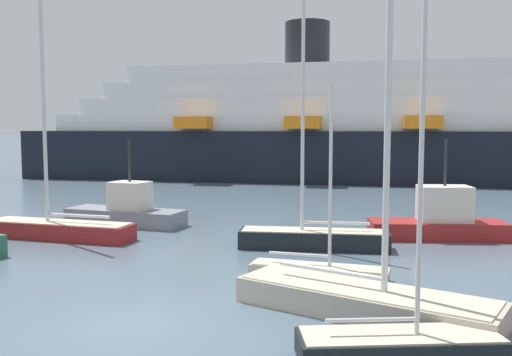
{
  "coord_description": "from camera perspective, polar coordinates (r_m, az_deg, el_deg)",
  "views": [
    {
      "loc": [
        6.6,
        -12.21,
        4.87
      ],
      "look_at": [
        0.0,
        11.67,
        2.64
      ],
      "focal_mm": 39.07,
      "sensor_mm": 36.0,
      "label": 1
    }
  ],
  "objects": [
    {
      "name": "fishing_boat_2",
      "position": [
        28.71,
        -13.11,
        -3.3
      ],
      "size": [
        6.24,
        2.38,
        4.34
      ],
      "rotation": [
        0.0,
        0.0,
        -0.09
      ],
      "color": "gray",
      "rests_on": "ground_plane"
    },
    {
      "name": "fishing_boat_0",
      "position": [
        25.94,
        18.28,
        -4.1
      ],
      "size": [
        6.12,
        3.14,
        4.38
      ],
      "rotation": [
        0.0,
        0.0,
        0.21
      ],
      "color": "maroon",
      "rests_on": "ground_plane"
    },
    {
      "name": "sailboat_1",
      "position": [
        15.04,
        11.02,
        -11.61
      ],
      "size": [
        7.1,
        3.96,
        12.15
      ],
      "rotation": [
        0.0,
        0.0,
        -0.32
      ],
      "color": "#BCB29E",
      "rests_on": "ground_plane"
    },
    {
      "name": "sailboat_3",
      "position": [
        18.34,
        6.43,
        -9.23
      ],
      "size": [
        4.49,
        1.1,
        6.24
      ],
      "rotation": [
        0.0,
        0.0,
        -0.03
      ],
      "color": "#BCB29E",
      "rests_on": "ground_plane"
    },
    {
      "name": "ground_plane",
      "position": [
        14.71,
        -12.61,
        -14.32
      ],
      "size": [
        600.0,
        600.0,
        0.0
      ],
      "primitive_type": "plane",
      "color": "slate"
    },
    {
      "name": "cruise_ship",
      "position": [
        54.0,
        21.16,
        4.66
      ],
      "size": [
        84.08,
        17.33,
        14.78
      ],
      "rotation": [
        0.0,
        0.0,
        0.06
      ],
      "color": "black",
      "rests_on": "ground_plane"
    },
    {
      "name": "sailboat_2",
      "position": [
        22.73,
        5.91,
        -5.9
      ],
      "size": [
        6.14,
        2.18,
        9.98
      ],
      "rotation": [
        0.0,
        0.0,
        3.28
      ],
      "color": "black",
      "rests_on": "ground_plane"
    },
    {
      "name": "sailboat_5",
      "position": [
        12.61,
        14.59,
        -15.8
      ],
      "size": [
        4.52,
        2.63,
        8.67
      ],
      "rotation": [
        0.0,
        0.0,
        0.33
      ],
      "color": "black",
      "rests_on": "ground_plane"
    },
    {
      "name": "sailboat_4",
      "position": [
        26.08,
        -19.6,
        -4.63
      ],
      "size": [
        6.91,
        1.62,
        11.2
      ],
      "rotation": [
        0.0,
        0.0,
        3.13
      ],
      "color": "maroon",
      "rests_on": "ground_plane"
    }
  ]
}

